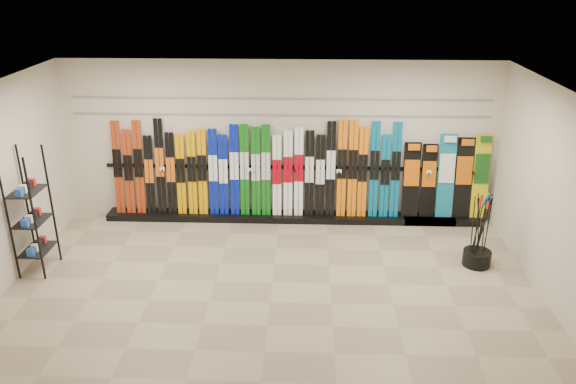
{
  "coord_description": "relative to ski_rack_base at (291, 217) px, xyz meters",
  "views": [
    {
      "loc": [
        0.51,
        -7.46,
        4.57
      ],
      "look_at": [
        0.2,
        1.0,
        1.1
      ],
      "focal_mm": 35.0,
      "sensor_mm": 36.0,
      "label": 1
    }
  ],
  "objects": [
    {
      "name": "slatwall_rail_0",
      "position": [
        -0.22,
        0.2,
        1.94
      ],
      "size": [
        7.6,
        0.02,
        0.03
      ],
      "primitive_type": "cube",
      "color": "gray",
      "rests_on": "back_wall"
    },
    {
      "name": "right_wall",
      "position": [
        3.78,
        -2.28,
        1.44
      ],
      "size": [
        0.0,
        5.0,
        5.0
      ],
      "primitive_type": "plane",
      "rotation": [
        1.57,
        0.0,
        -1.57
      ],
      "color": "beige",
      "rests_on": "floor"
    },
    {
      "name": "skis",
      "position": [
        -0.65,
        0.05,
        0.9
      ],
      "size": [
        5.36,
        0.23,
        1.83
      ],
      "color": "#9D3110",
      "rests_on": "ski_rack_base"
    },
    {
      "name": "floor",
      "position": [
        -0.22,
        -2.28,
        -0.06
      ],
      "size": [
        8.0,
        8.0,
        0.0
      ],
      "primitive_type": "plane",
      "color": "gray",
      "rests_on": "ground"
    },
    {
      "name": "back_wall",
      "position": [
        -0.22,
        0.22,
        1.44
      ],
      "size": [
        8.0,
        0.0,
        8.0
      ],
      "primitive_type": "plane",
      "rotation": [
        1.57,
        0.0,
        0.0
      ],
      "color": "beige",
      "rests_on": "floor"
    },
    {
      "name": "accessory_rack",
      "position": [
        -3.97,
        -2.0,
        0.94
      ],
      "size": [
        0.4,
        0.6,
        2.0
      ],
      "primitive_type": "cube",
      "color": "black",
      "rests_on": "floor"
    },
    {
      "name": "ski_rack_base",
      "position": [
        0.0,
        0.0,
        0.0
      ],
      "size": [
        8.0,
        0.4,
        0.12
      ],
      "primitive_type": "cube",
      "color": "black",
      "rests_on": "floor"
    },
    {
      "name": "ski_poles",
      "position": [
        3.05,
        -1.61,
        0.55
      ],
      "size": [
        0.32,
        0.44,
        1.18
      ],
      "color": "black",
      "rests_on": "pole_bin"
    },
    {
      "name": "ceiling",
      "position": [
        -0.22,
        -2.28,
        2.94
      ],
      "size": [
        8.0,
        8.0,
        0.0
      ],
      "primitive_type": "plane",
      "rotation": [
        3.14,
        0.0,
        0.0
      ],
      "color": "silver",
      "rests_on": "back_wall"
    },
    {
      "name": "pole_bin",
      "position": [
        3.06,
        -1.62,
        0.07
      ],
      "size": [
        0.45,
        0.45,
        0.25
      ],
      "primitive_type": "cylinder",
      "color": "black",
      "rests_on": "floor"
    },
    {
      "name": "snowboards",
      "position": [
        2.89,
        0.07,
        0.8
      ],
      "size": [
        1.58,
        0.24,
        1.57
      ],
      "color": "black",
      "rests_on": "ski_rack_base"
    },
    {
      "name": "slatwall_rail_1",
      "position": [
        -0.22,
        0.2,
        2.24
      ],
      "size": [
        7.6,
        0.02,
        0.03
      ],
      "primitive_type": "cube",
      "color": "gray",
      "rests_on": "back_wall"
    }
  ]
}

